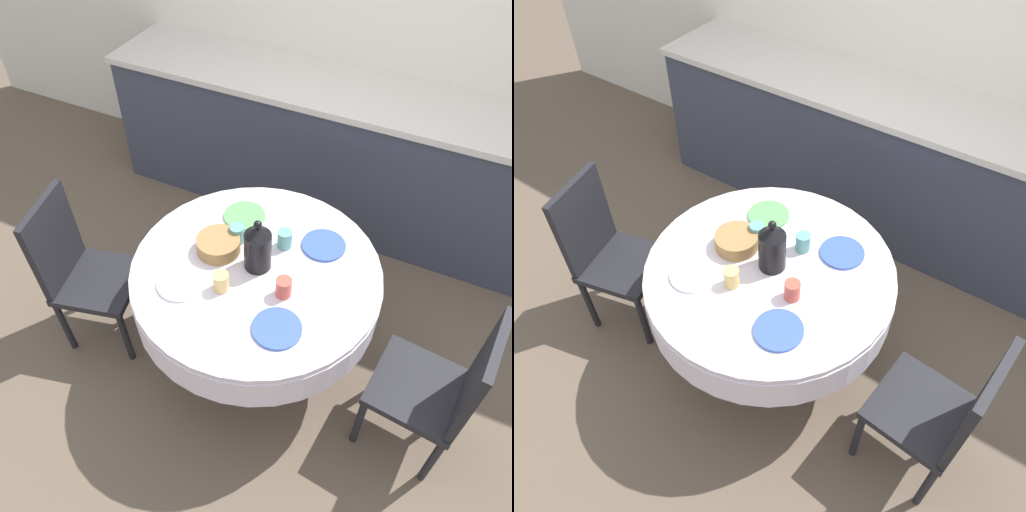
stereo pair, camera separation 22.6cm
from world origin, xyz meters
TOP-DOWN VIEW (x-y plane):
  - ground_plane at (0.00, 0.00)m, footprint 12.00×12.00m
  - wall_back at (0.00, 1.70)m, footprint 7.00×0.05m
  - kitchen_counter at (0.00, 1.36)m, footprint 3.24×0.64m
  - dining_table at (0.00, 0.00)m, footprint 1.18×1.18m
  - chair_left at (0.93, -0.09)m, footprint 0.44×0.44m
  - chair_right at (-0.91, -0.23)m, footprint 0.49×0.49m
  - plate_near_left at (-0.26, -0.24)m, footprint 0.21×0.21m
  - cup_near_left at (-0.09, -0.18)m, footprint 0.07×0.07m
  - plate_near_right at (0.23, -0.27)m, footprint 0.21×0.21m
  - cup_near_right at (0.18, -0.09)m, footprint 0.07×0.07m
  - plate_far_left at (-0.21, 0.29)m, footprint 0.21×0.21m
  - cup_far_left at (-0.16, 0.12)m, footprint 0.07×0.07m
  - plate_far_right at (0.23, 0.27)m, footprint 0.21×0.21m
  - cup_far_right at (0.06, 0.19)m, footprint 0.07×0.07m
  - coffee_carafe at (-0.00, 0.02)m, footprint 0.13×0.13m
  - bread_basket at (-0.21, 0.02)m, footprint 0.21×0.21m

SIDE VIEW (x-z plane):
  - ground_plane at x=0.00m, z-range 0.00..0.00m
  - kitchen_counter at x=0.00m, z-range 0.00..0.96m
  - chair_left at x=0.93m, z-range 0.04..0.98m
  - chair_right at x=-0.91m, z-range 0.04..0.98m
  - dining_table at x=0.00m, z-range 0.24..0.97m
  - plate_near_left at x=-0.26m, z-range 0.73..0.74m
  - plate_near_right at x=0.23m, z-range 0.73..0.74m
  - plate_far_left at x=-0.21m, z-range 0.73..0.74m
  - plate_far_right at x=0.23m, z-range 0.73..0.74m
  - bread_basket at x=-0.21m, z-range 0.73..0.80m
  - cup_near_left at x=-0.09m, z-range 0.73..0.82m
  - cup_near_right at x=0.18m, z-range 0.73..0.82m
  - cup_far_left at x=-0.16m, z-range 0.73..0.82m
  - cup_far_right at x=0.06m, z-range 0.73..0.82m
  - coffee_carafe at x=0.00m, z-range 0.71..0.99m
  - wall_back at x=0.00m, z-range 0.00..2.60m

